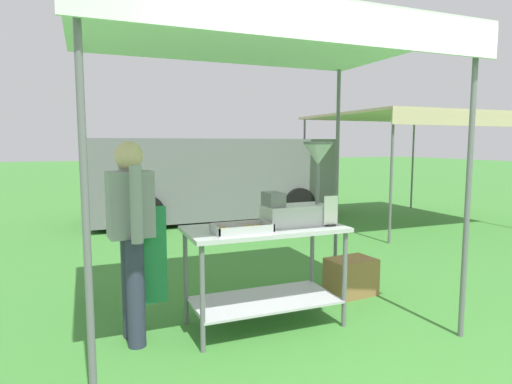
# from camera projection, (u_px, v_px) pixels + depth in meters

# --- Properties ---
(ground_plane) EXTENTS (70.00, 70.00, 0.00)m
(ground_plane) POSITION_uv_depth(u_px,v_px,m) (179.00, 225.00, 8.43)
(ground_plane) COLOR #3D7F33
(stall_canopy) EXTENTS (3.05, 2.13, 2.51)m
(stall_canopy) POSITION_uv_depth(u_px,v_px,m) (260.00, 45.00, 3.62)
(stall_canopy) COLOR slate
(stall_canopy) RESTS_ON ground
(donut_cart) EXTENTS (1.37, 0.67, 0.88)m
(donut_cart) POSITION_uv_depth(u_px,v_px,m) (265.00, 255.00, 3.73)
(donut_cart) COLOR #B7B7BC
(donut_cart) RESTS_ON ground
(donut_tray) EXTENTS (0.46, 0.27, 0.07)m
(donut_tray) POSITION_uv_depth(u_px,v_px,m) (242.00, 230.00, 3.46)
(donut_tray) COLOR #B7B7BC
(donut_tray) RESTS_ON donut_cart
(donut_fryer) EXTENTS (0.63, 0.28, 0.73)m
(donut_fryer) POSITION_uv_depth(u_px,v_px,m) (300.00, 196.00, 3.77)
(donut_fryer) COLOR #B7B7BC
(donut_fryer) RESTS_ON donut_cart
(menu_sign) EXTENTS (0.13, 0.05, 0.27)m
(menu_sign) POSITION_uv_depth(u_px,v_px,m) (331.00, 213.00, 3.72)
(menu_sign) COLOR black
(menu_sign) RESTS_ON donut_cart
(vendor) EXTENTS (0.46, 0.54, 1.61)m
(vendor) POSITION_uv_depth(u_px,v_px,m) (132.00, 231.00, 3.39)
(vendor) COLOR #2D3347
(vendor) RESTS_ON ground
(supply_crate) EXTENTS (0.52, 0.39, 0.39)m
(supply_crate) POSITION_uv_depth(u_px,v_px,m) (351.00, 276.00, 4.55)
(supply_crate) COLOR olive
(supply_crate) RESTS_ON ground
(van_grey) EXTENTS (5.07, 2.13, 1.69)m
(van_grey) POSITION_uv_depth(u_px,v_px,m) (214.00, 177.00, 9.21)
(van_grey) COLOR slate
(van_grey) RESTS_ON ground
(neighbour_tent) EXTENTS (3.22, 3.11, 2.17)m
(neighbour_tent) POSITION_uv_depth(u_px,v_px,m) (408.00, 118.00, 8.54)
(neighbour_tent) COLOR slate
(neighbour_tent) RESTS_ON ground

